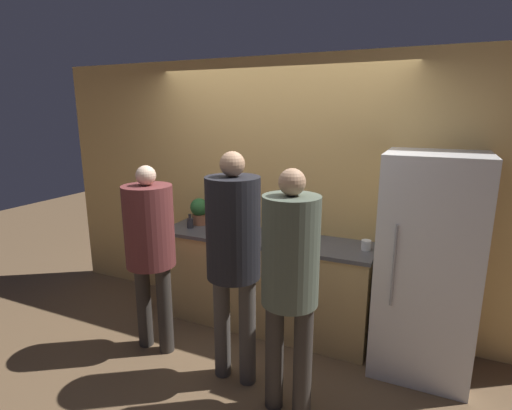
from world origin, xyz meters
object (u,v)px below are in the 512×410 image
bottle_dark (190,223)px  utensil_crock (305,229)px  refrigerator (427,265)px  person_left (150,239)px  fruit_bowl (236,231)px  cup_white (366,245)px  potted_plant (199,210)px  person_center (233,245)px  person_right (290,271)px  bottle_green (276,237)px

bottle_dark → utensil_crock: bearing=10.6°
refrigerator → person_left: 2.29m
fruit_bowl → bottle_dark: 0.53m
person_left → cup_white: (1.68, 0.79, -0.06)m
bottle_dark → potted_plant: (0.02, 0.15, 0.09)m
refrigerator → bottle_dark: refrigerator is taller
fruit_bowl → utensil_crock: size_ratio=1.37×
potted_plant → person_center: bearing=-46.4°
utensil_crock → potted_plant: (-1.14, -0.06, 0.07)m
person_center → potted_plant: (-0.90, 0.95, -0.05)m
utensil_crock → person_center: bearing=-103.2°
cup_white → person_right: bearing=-107.5°
refrigerator → person_right: bearing=-131.0°
refrigerator → person_left: (-2.17, -0.71, 0.13)m
person_center → cup_white: size_ratio=20.93×
person_right → bottle_green: 0.99m
fruit_bowl → potted_plant: 0.55m
bottle_green → potted_plant: 0.99m
bottle_dark → potted_plant: size_ratio=0.51×
person_right → cup_white: (0.33, 1.03, -0.10)m
person_center → utensil_crock: bearing=76.8°
refrigerator → fruit_bowl: (-1.72, -0.00, 0.07)m
refrigerator → cup_white: bearing=170.2°
bottle_green → potted_plant: (-0.96, 0.24, 0.09)m
refrigerator → bottle_green: 1.28m
fruit_bowl → utensil_crock: utensil_crock is taller
cup_white → person_center: bearing=-133.8°
bottle_green → cup_white: 0.79m
fruit_bowl → potted_plant: (-0.51, 0.17, 0.11)m
person_right → potted_plant: (-1.41, 1.11, 0.01)m
person_center → cup_white: bearing=46.2°
person_center → potted_plant: 1.31m
person_left → bottle_dark: size_ratio=11.57×
person_right → bottle_dark: 1.72m
person_center → bottle_green: person_center is taller
bottle_dark → potted_plant: bearing=83.5°
bottle_green → potted_plant: size_ratio=0.53×
person_right → utensil_crock: (-0.27, 1.18, -0.06)m
refrigerator → person_right: 1.26m
fruit_bowl → person_right: bearing=-46.4°
bottle_green → bottle_dark: bearing=174.9°
potted_plant → fruit_bowl: bearing=-18.4°
fruit_bowl → bottle_dark: bearing=178.1°
person_center → bottle_green: (0.06, 0.71, -0.14)m
person_center → fruit_bowl: person_center is taller
refrigerator → bottle_dark: (-2.25, 0.01, 0.09)m
fruit_bowl → utensil_crock: (0.63, 0.23, 0.04)m
utensil_crock → cup_white: 0.61m
fruit_bowl → bottle_green: (0.44, -0.07, 0.02)m
fruit_bowl → bottle_green: 0.45m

